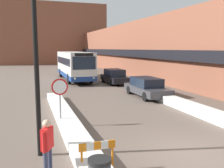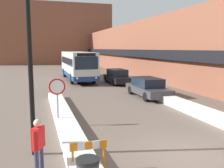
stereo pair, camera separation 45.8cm
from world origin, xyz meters
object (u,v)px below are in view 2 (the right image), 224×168
Objects in this scene: pedestrian at (38,142)px; parked_car_middle at (117,77)px; parked_car_front at (148,87)px; construction_barricade at (89,150)px; street_lamp at (39,50)px; city_bus at (77,65)px; stop_sign at (57,92)px.

parked_car_middle is at bearing 2.47° from pedestrian.
parked_car_front reaches higher than construction_barricade.
parked_car_middle is 0.79× the size of street_lamp.
parked_car_front is 0.83× the size of street_lamp.
parked_car_front is 2.83× the size of pedestrian.
pedestrian is 1.46m from construction_barricade.
city_bus is 10.15× the size of construction_barricade.
street_lamp reaches higher than city_bus.
parked_car_middle is (3.42, -4.53, -1.01)m from city_bus.
city_bus is 17.74m from stop_sign.
parked_car_front is at bearing 56.84° from construction_barricade.
city_bus is 5.76m from parked_car_middle.
stop_sign reaches higher than pedestrian.
pedestrian is at bearing -101.31° from stop_sign.
parked_car_middle is 14.69m from stop_sign.
construction_barricade is (-6.64, -10.16, -0.06)m from parked_car_front.
construction_barricade is at bearing -110.68° from parked_car_middle.
stop_sign is (-3.71, -17.35, -0.12)m from city_bus.
stop_sign is at bearing 95.85° from construction_barricade.
street_lamp is (-0.76, -2.99, 1.94)m from stop_sign.
stop_sign is 4.89m from construction_barricade.
street_lamp reaches higher than construction_barricade.
parked_car_middle is at bearing -52.98° from city_bus.
stop_sign reaches higher than parked_car_middle.
city_bus is 6.65× the size of pedestrian.
street_lamp is (-7.89, -15.81, 2.84)m from parked_car_middle.
construction_barricade is at bearing -84.15° from stop_sign.
stop_sign is 3.65m from street_lamp.
parked_car_front is at bearing -90.00° from parked_car_middle.
stop_sign is (-7.13, -12.82, 0.89)m from parked_car_middle.
pedestrian is at bearing -128.93° from parked_car_front.
construction_barricade is (-3.22, -22.12, -1.10)m from city_bus.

